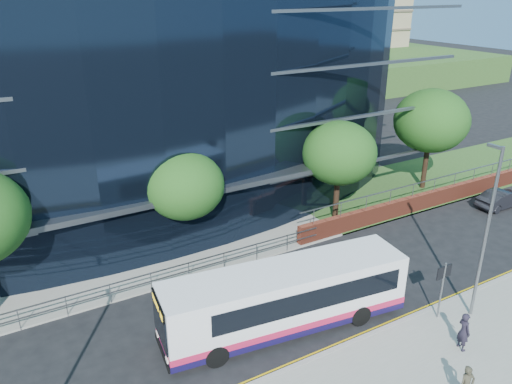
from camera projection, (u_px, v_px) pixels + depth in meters
ground at (336, 331)px, 21.89m from camera, size 200.00×200.00×0.00m
kerb at (351, 343)px, 21.06m from camera, size 80.00×0.25×0.16m
yellow_line_outer at (348, 342)px, 21.24m from camera, size 80.00×0.08×0.01m
yellow_line_inner at (346, 340)px, 21.36m from camera, size 80.00×0.08×0.01m
far_forecourt at (128, 256)px, 27.91m from camera, size 50.00×8.00×0.10m
grass_verge at (481, 166)px, 41.71m from camera, size 36.00×8.00×0.12m
glass_office at (103, 82)px, 33.67m from camera, size 44.00×23.10×16.00m
retaining_wall at (490, 183)px, 36.70m from camera, size 34.00×0.40×2.11m
guard_railings at (110, 289)px, 23.50m from camera, size 24.00×0.05×1.10m
apartment_block at (274, 6)px, 78.16m from camera, size 60.00×42.00×30.00m
street_sign at (443, 279)px, 21.86m from camera, size 0.85×0.09×2.80m
tree_far_b at (184, 186)px, 26.50m from camera, size 4.29×4.29×6.05m
tree_far_c at (339, 153)px, 30.57m from camera, size 4.62×4.62×6.51m
tree_far_d at (431, 121)px, 35.27m from camera, size 5.28×5.28×7.44m
tree_dist_e at (291, 66)px, 63.22m from camera, size 4.62×4.62×6.51m
tree_dist_f at (375, 59)px, 72.30m from camera, size 4.29×4.29×6.05m
streetlight_east at (486, 230)px, 21.20m from camera, size 0.15×0.77×8.00m
city_bus at (287, 297)px, 21.58m from camera, size 11.18×3.81×2.96m
parked_car at (502, 199)px, 33.91m from camera, size 3.87×1.41×1.27m
pedestrian at (464, 331)px, 20.32m from camera, size 0.54×0.70×1.72m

